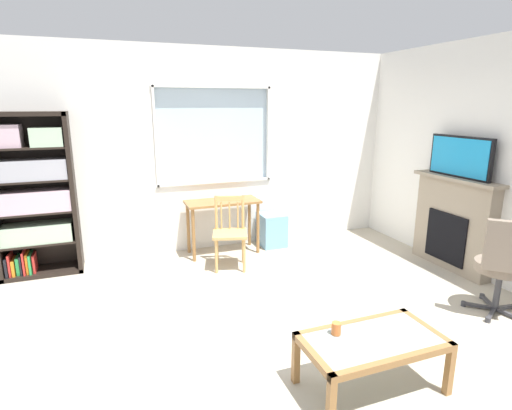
% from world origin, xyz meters
% --- Properties ---
extents(ground, '(6.48, 5.52, 0.02)m').
position_xyz_m(ground, '(0.00, 0.00, -0.01)').
color(ground, '#B2A893').
extents(wall_back_with_window, '(5.48, 0.15, 2.77)m').
position_xyz_m(wall_back_with_window, '(-0.01, 2.26, 1.36)').
color(wall_back_with_window, white).
rests_on(wall_back_with_window, ground).
extents(wall_right, '(0.12, 4.72, 2.77)m').
position_xyz_m(wall_right, '(2.80, 0.00, 1.38)').
color(wall_right, white).
rests_on(wall_right, ground).
extents(bookshelf, '(0.90, 0.38, 1.94)m').
position_xyz_m(bookshelf, '(-2.16, 2.02, 1.01)').
color(bookshelf, black).
rests_on(bookshelf, ground).
extents(desk_under_window, '(1.00, 0.45, 0.75)m').
position_xyz_m(desk_under_window, '(0.11, 1.91, 0.62)').
color(desk_under_window, olive).
rests_on(desk_under_window, ground).
extents(wooden_chair, '(0.52, 0.50, 0.90)m').
position_xyz_m(wooden_chair, '(0.05, 1.40, 0.46)').
color(wooden_chair, tan).
rests_on(wooden_chair, ground).
extents(plastic_drawer_unit, '(0.35, 0.40, 0.48)m').
position_xyz_m(plastic_drawer_unit, '(0.86, 1.96, 0.24)').
color(plastic_drawer_unit, '#72ADDB').
rests_on(plastic_drawer_unit, ground).
extents(fireplace, '(0.26, 1.20, 1.17)m').
position_xyz_m(fireplace, '(2.65, 0.40, 0.59)').
color(fireplace, gray).
rests_on(fireplace, ground).
extents(tv, '(0.06, 0.88, 0.49)m').
position_xyz_m(tv, '(2.63, 0.40, 1.41)').
color(tv, black).
rests_on(tv, fireplace).
extents(office_chair, '(0.63, 0.60, 1.00)m').
position_xyz_m(office_chair, '(2.13, -0.71, 0.55)').
color(office_chair, '#7A6B5B').
rests_on(office_chair, ground).
extents(coffee_table, '(1.01, 0.55, 0.41)m').
position_xyz_m(coffee_table, '(0.33, -1.16, 0.35)').
color(coffee_table, '#8C9E99').
rests_on(coffee_table, ground).
extents(sippy_cup, '(0.07, 0.07, 0.09)m').
position_xyz_m(sippy_cup, '(0.11, -1.02, 0.45)').
color(sippy_cup, orange).
rests_on(sippy_cup, coffee_table).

